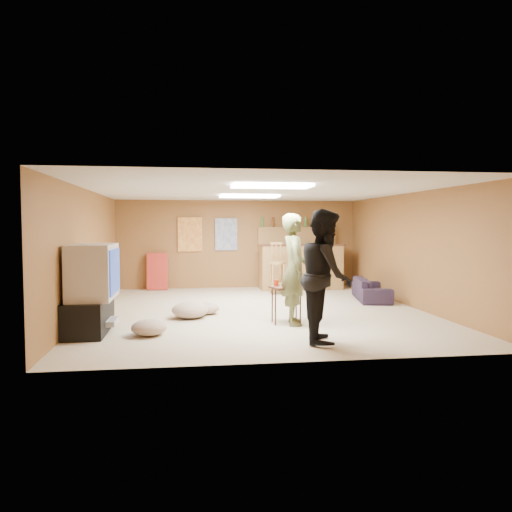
{
  "coord_description": "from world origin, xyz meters",
  "views": [
    {
      "loc": [
        -1.29,
        -9.02,
        1.57
      ],
      "look_at": [
        0.0,
        0.2,
        1.0
      ],
      "focal_mm": 35.0,
      "sensor_mm": 36.0,
      "label": 1
    }
  ],
  "objects": [
    {
      "name": "cushion_far",
      "position": [
        -1.83,
        -1.83,
        0.11
      ],
      "size": [
        0.63,
        0.63,
        0.23
      ],
      "primitive_type": "ellipsoid",
      "rotation": [
        0.0,
        0.0,
        -0.28
      ],
      "color": "gray",
      "rests_on": "ground"
    },
    {
      "name": "wall_left",
      "position": [
        -3.0,
        0.0,
        1.1
      ],
      "size": [
        0.02,
        7.0,
        2.2
      ],
      "primitive_type": "cube",
      "color": "brown",
      "rests_on": "ground"
    },
    {
      "name": "ceiling",
      "position": [
        0.0,
        0.0,
        2.2
      ],
      "size": [
        6.0,
        7.0,
        0.02
      ],
      "primitive_type": "cube",
      "color": "silver",
      "rests_on": "ground"
    },
    {
      "name": "folding_chair_stack",
      "position": [
        -2.0,
        3.3,
        0.45
      ],
      "size": [
        0.5,
        0.26,
        0.91
      ],
      "primitive_type": "cube",
      "rotation": [
        -0.14,
        0.0,
        0.0
      ],
      "color": "#B52B21",
      "rests_on": "ground"
    },
    {
      "name": "bar_stool_right",
      "position": [
        1.96,
        2.75,
        0.61
      ],
      "size": [
        0.41,
        0.41,
        1.23
      ],
      "primitive_type": null,
      "rotation": [
        0.0,
        0.0,
        -0.04
      ],
      "color": "olive",
      "rests_on": "ground"
    },
    {
      "name": "wall_right",
      "position": [
        3.0,
        0.0,
        1.1
      ],
      "size": [
        0.02,
        7.0,
        2.2
      ],
      "primitive_type": "cube",
      "color": "brown",
      "rests_on": "ground"
    },
    {
      "name": "bar_counter",
      "position": [
        1.5,
        2.95,
        0.55
      ],
      "size": [
        2.0,
        0.6,
        1.1
      ],
      "primitive_type": "cube",
      "color": "olive",
      "rests_on": "ground"
    },
    {
      "name": "ceiling_panel_front",
      "position": [
        0.0,
        -1.5,
        2.17
      ],
      "size": [
        1.2,
        0.6,
        0.04
      ],
      "primitive_type": "cube",
      "color": "white",
      "rests_on": "ceiling"
    },
    {
      "name": "person_olive",
      "position": [
        0.4,
        -1.32,
        0.88
      ],
      "size": [
        0.48,
        0.68,
        1.76
      ],
      "primitive_type": "imported",
      "rotation": [
        0.0,
        0.0,
        1.48
      ],
      "color": "brown",
      "rests_on": "ground"
    },
    {
      "name": "sofa",
      "position": [
        2.58,
        0.99,
        0.23
      ],
      "size": [
        0.89,
        1.65,
        0.46
      ],
      "primitive_type": "imported",
      "rotation": [
        0.0,
        0.0,
        1.38
      ],
      "color": "black",
      "rests_on": "ground"
    },
    {
      "name": "ground",
      "position": [
        0.0,
        0.0,
        0.0
      ],
      "size": [
        7.0,
        7.0,
        0.0
      ],
      "primitive_type": "plane",
      "color": "#B9A98D",
      "rests_on": "ground"
    },
    {
      "name": "wall_front",
      "position": [
        0.0,
        -3.5,
        1.1
      ],
      "size": [
        6.0,
        0.02,
        2.2
      ],
      "primitive_type": "cube",
      "color": "brown",
      "rests_on": "ground"
    },
    {
      "name": "tray_table",
      "position": [
        0.29,
        -1.22,
        0.3
      ],
      "size": [
        0.54,
        0.48,
        0.6
      ],
      "primitive_type": "cube",
      "rotation": [
        0.0,
        0.0,
        0.29
      ],
      "color": "#402114",
      "rests_on": "ground"
    },
    {
      "name": "tv_body",
      "position": [
        -2.65,
        -1.5,
        0.9
      ],
      "size": [
        0.6,
        1.1,
        0.8
      ],
      "primitive_type": "cube",
      "color": "#B2B2B7",
      "rests_on": "tv_stand"
    },
    {
      "name": "cup_red_near",
      "position": [
        0.14,
        -1.14,
        0.65
      ],
      "size": [
        0.08,
        0.08,
        0.1
      ],
      "primitive_type": "cylinder",
      "rotation": [
        0.0,
        0.0,
        0.13
      ],
      "color": "#B8260C",
      "rests_on": "tray_table"
    },
    {
      "name": "poster_right",
      "position": [
        -0.3,
        3.46,
        1.35
      ],
      "size": [
        0.55,
        0.03,
        0.8
      ],
      "primitive_type": "cube",
      "color": "#334C99",
      "rests_on": "wall_back"
    },
    {
      "name": "person_black",
      "position": [
        0.56,
        -2.54,
        0.89
      ],
      "size": [
        0.84,
        0.99,
        1.79
      ],
      "primitive_type": "imported",
      "rotation": [
        0.0,
        0.0,
        1.36
      ],
      "color": "black",
      "rests_on": "ground"
    },
    {
      "name": "cushion_mid",
      "position": [
        -0.95,
        -0.21,
        0.1
      ],
      "size": [
        0.6,
        0.6,
        0.21
      ],
      "primitive_type": "ellipsoid",
      "rotation": [
        0.0,
        0.0,
        -0.37
      ],
      "color": "gray",
      "rests_on": "ground"
    },
    {
      "name": "ceiling_panel_back",
      "position": [
        0.0,
        1.2,
        2.17
      ],
      "size": [
        1.2,
        0.6,
        0.04
      ],
      "primitive_type": "cube",
      "color": "white",
      "rests_on": "ceiling"
    },
    {
      "name": "bottle_row",
      "position": [
        1.44,
        3.38,
        1.65
      ],
      "size": [
        1.76,
        0.08,
        0.26
      ],
      "primitive_type": null,
      "color": "#3F7233",
      "rests_on": "bar_shelf"
    },
    {
      "name": "dvd_box",
      "position": [
        -2.5,
        -1.5,
        0.15
      ],
      "size": [
        0.35,
        0.5,
        0.08
      ],
      "primitive_type": "cube",
      "color": "#B2B2B7",
      "rests_on": "tv_stand"
    },
    {
      "name": "poster_left",
      "position": [
        -1.2,
        3.46,
        1.35
      ],
      "size": [
        0.6,
        0.03,
        0.85
      ],
      "primitive_type": "cube",
      "color": "#BF3F26",
      "rests_on": "wall_back"
    },
    {
      "name": "bar_backing",
      "position": [
        1.5,
        3.42,
        1.2
      ],
      "size": [
        2.0,
        0.14,
        0.6
      ],
      "primitive_type": "cube",
      "color": "olive",
      "rests_on": "bar_counter"
    },
    {
      "name": "tv_screen",
      "position": [
        -2.34,
        -1.5,
        0.9
      ],
      "size": [
        0.02,
        0.95,
        0.65
      ],
      "primitive_type": "cube",
      "color": "navy",
      "rests_on": "tv_body"
    },
    {
      "name": "bar_stool_left",
      "position": [
        0.76,
        2.11,
        0.56
      ],
      "size": [
        0.4,
        0.4,
        1.12
      ],
      "primitive_type": null,
      "rotation": [
        0.0,
        0.0,
        0.14
      ],
      "color": "olive",
      "rests_on": "ground"
    },
    {
      "name": "tv_stand",
      "position": [
        -2.72,
        -1.5,
        0.25
      ],
      "size": [
        0.55,
        1.3,
        0.5
      ],
      "primitive_type": "cube",
      "color": "black",
      "rests_on": "ground"
    },
    {
      "name": "bar_shelf",
      "position": [
        1.5,
        3.4,
        1.5
      ],
      "size": [
        2.0,
        0.18,
        0.05
      ],
      "primitive_type": "cube",
      "color": "olive",
      "rests_on": "bar_backing"
    },
    {
      "name": "cup_red_far",
      "position": [
        0.39,
        -1.32,
        0.65
      ],
      "size": [
        0.09,
        0.09,
        0.1
      ],
      "primitive_type": "cylinder",
      "rotation": [
        0.0,
        0.0,
        -0.22
      ],
      "color": "#B8260C",
      "rests_on": "tray_table"
    },
    {
      "name": "cushion_near_tv",
      "position": [
        -1.24,
        -0.57,
        0.14
      ],
      "size": [
        0.71,
        0.71,
        0.28
      ],
      "primitive_type": "ellipsoid",
      "rotation": [
        0.0,
        0.0,
        -0.16
      ],
      "color": "gray",
      "rests_on": "ground"
    },
    {
      "name": "cup_blue",
      "position": [
        0.43,
        -1.1,
        0.65
      ],
      "size": [
        0.1,
        0.1,
        0.12
      ],
      "primitive_type": "cylinder",
      "rotation": [
        0.0,
        0.0,
        0.21
      ],
      "color": "#154493",
      "rests_on": "tray_table"
    },
    {
      "name": "wall_back",
      "position": [
        0.0,
        3.5,
        1.1
      ],
      "size": [
        6.0,
        0.02,
        2.2
      ],
      "primitive_type": "cube",
      "color": "brown",
      "rests_on": "ground"
    },
    {
      "name": "bar_lip",
      "position": [
        1.5,
        2.7,
        1.1
      ],
      "size": [
        2.1,
        0.12,
        0.05
      ],
      "primitive_type": "cube",
      "color": "#402114",
      "rests_on": "bar_counter"
    }
  ]
}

